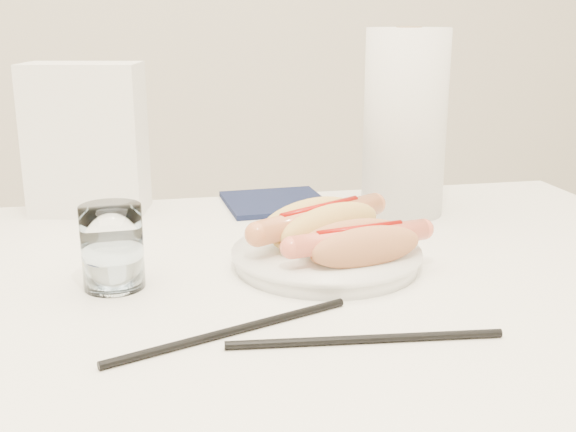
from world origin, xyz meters
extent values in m
cube|color=white|center=(0.00, 0.00, 0.73)|extent=(1.20, 0.80, 0.04)
cylinder|color=silver|center=(0.54, 0.34, 0.35)|extent=(0.04, 0.04, 0.71)
cylinder|color=white|center=(0.11, 0.04, 0.76)|extent=(0.24, 0.24, 0.02)
ellipsoid|color=#E9B95D|center=(0.12, 0.06, 0.79)|extent=(0.16, 0.11, 0.05)
ellipsoid|color=#E9B95D|center=(0.10, 0.09, 0.79)|extent=(0.16, 0.11, 0.05)
ellipsoid|color=#E9B95D|center=(0.11, 0.07, 0.78)|extent=(0.15, 0.12, 0.03)
cylinder|color=#CC7548|center=(0.11, 0.07, 0.80)|extent=(0.18, 0.12, 0.03)
cylinder|color=#990A05|center=(0.11, 0.07, 0.81)|extent=(0.11, 0.07, 0.01)
ellipsoid|color=#CD7F50|center=(0.14, -0.02, 0.79)|extent=(0.14, 0.06, 0.05)
ellipsoid|color=#CD7F50|center=(0.13, 0.01, 0.79)|extent=(0.14, 0.06, 0.05)
ellipsoid|color=#CD7F50|center=(0.14, 0.00, 0.78)|extent=(0.13, 0.08, 0.02)
cylinder|color=#E96C52|center=(0.14, 0.00, 0.80)|extent=(0.17, 0.06, 0.02)
cylinder|color=#990A05|center=(0.14, 0.00, 0.81)|extent=(0.10, 0.03, 0.01)
cylinder|color=white|center=(-0.13, 0.03, 0.80)|extent=(0.07, 0.07, 0.09)
cylinder|color=black|center=(-0.02, -0.12, 0.75)|extent=(0.24, 0.10, 0.01)
cylinder|color=black|center=(0.09, -0.16, 0.75)|extent=(0.25, 0.03, 0.01)
cube|color=white|center=(-0.17, 0.35, 0.86)|extent=(0.18, 0.12, 0.22)
cube|color=#111836|center=(0.11, 0.33, 0.75)|extent=(0.16, 0.16, 0.01)
cylinder|color=silver|center=(0.28, 0.25, 0.88)|extent=(0.15, 0.15, 0.27)
camera|label=1|loc=(-0.09, -0.72, 1.03)|focal=44.31mm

